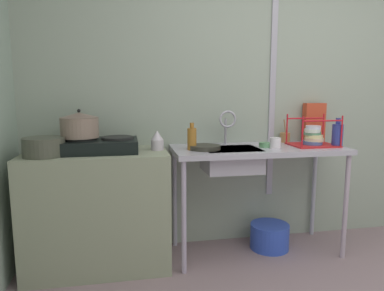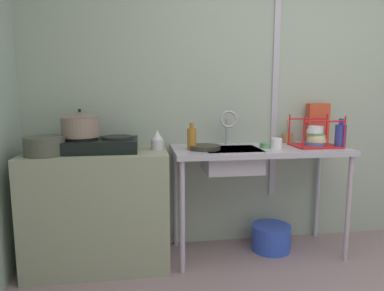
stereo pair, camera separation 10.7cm
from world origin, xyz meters
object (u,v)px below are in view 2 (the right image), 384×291
at_px(frying_pan, 205,147).
at_px(dish_rack, 315,138).
at_px(bottle_by_sink, 192,138).
at_px(bottle_by_rack, 340,136).
at_px(faucet, 228,122).
at_px(cereal_box, 317,123).
at_px(utensil_jar, 288,138).
at_px(bucket_on_floor, 271,237).
at_px(pot_on_left_burner, 80,125).
at_px(pot_beside_stove, 45,146).
at_px(small_bowl_on_drainboard, 267,145).
at_px(cup_by_rack, 276,143).
at_px(percolator, 157,140).
at_px(sink_basin, 232,160).
at_px(stove, 100,144).

xyz_separation_m(frying_pan, dish_rack, (0.88, 0.02, 0.05)).
xyz_separation_m(bottle_by_sink, bottle_by_rack, (1.14, -0.07, 0.01)).
xyz_separation_m(faucet, cereal_box, (0.80, 0.10, -0.03)).
distance_m(utensil_jar, bucket_on_floor, 0.84).
bearing_deg(utensil_jar, dish_rack, -61.03).
bearing_deg(pot_on_left_burner, cereal_box, 6.39).
bearing_deg(faucet, dish_rack, -11.64).
relative_size(pot_beside_stove, bottle_by_sink, 1.36).
bearing_deg(small_bowl_on_drainboard, bucket_on_floor, 29.26).
distance_m(cup_by_rack, bucket_on_floor, 0.80).
height_order(faucet, utensil_jar, faucet).
bearing_deg(pot_on_left_burner, bucket_on_floor, 1.23).
relative_size(pot_beside_stove, cup_by_rack, 3.22).
distance_m(frying_pan, bucket_on_floor, 0.96).
relative_size(percolator, utensil_jar, 0.74).
relative_size(percolator, faucet, 0.51).
xyz_separation_m(faucet, frying_pan, (-0.21, -0.16, -0.17)).
distance_m(cup_by_rack, bottle_by_rack, 0.50).
height_order(pot_beside_stove, small_bowl_on_drainboard, pot_beside_stove).
height_order(faucet, dish_rack, faucet).
distance_m(pot_beside_stove, small_bowl_on_drainboard, 1.60).
height_order(pot_beside_stove, cereal_box, cereal_box).
distance_m(faucet, frying_pan, 0.32).
xyz_separation_m(percolator, bottle_by_rack, (1.39, -0.11, 0.02)).
bearing_deg(pot_on_left_burner, percolator, 0.69).
xyz_separation_m(bottle_by_sink, cereal_box, (1.11, 0.24, 0.08)).
bearing_deg(pot_beside_stove, utensil_jar, 9.76).
height_order(frying_pan, dish_rack, dish_rack).
xyz_separation_m(percolator, bottle_by_sink, (0.25, -0.04, 0.01)).
xyz_separation_m(sink_basin, cup_by_rack, (0.33, -0.04, 0.13)).
bearing_deg(cereal_box, bottle_by_rack, -83.62).
relative_size(dish_rack, cereal_box, 1.05).
distance_m(frying_pan, utensil_jar, 0.79).
distance_m(stove, dish_rack, 1.64).
bearing_deg(percolator, faucet, 11.02).
height_order(pot_on_left_burner, percolator, pot_on_left_burner).
relative_size(frying_pan, bottle_by_sink, 1.16).
xyz_separation_m(frying_pan, bucket_on_floor, (0.57, 0.07, -0.77)).
bearing_deg(percolator, pot_on_left_burner, -179.31).
height_order(cup_by_rack, bucket_on_floor, cup_by_rack).
height_order(pot_beside_stove, frying_pan, pot_beside_stove).
bearing_deg(pot_beside_stove, dish_rack, 2.60).
bearing_deg(pot_on_left_burner, stove, 0.00).
distance_m(pot_beside_stove, dish_rack, 1.99).
relative_size(stove, cup_by_rack, 6.35).
bearing_deg(bottle_by_sink, pot_beside_stove, -175.44).
distance_m(sink_basin, dish_rack, 0.69).
relative_size(faucet, frying_pan, 1.20).
bearing_deg(faucet, cup_by_rack, -30.00).
xyz_separation_m(frying_pan, cup_by_rack, (0.54, -0.03, 0.02)).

